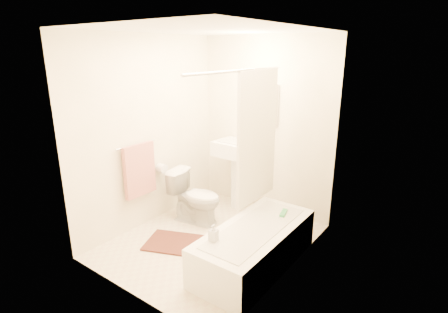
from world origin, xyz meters
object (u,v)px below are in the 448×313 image
Objects in this scene: sink at (236,172)px; soap_bottle at (213,233)px; bathtub at (255,246)px; toilet at (196,197)px; bath_mat at (174,243)px.

sink is 6.33× the size of soap_bottle.
bathtub is 0.58m from soap_bottle.
toilet is 0.46× the size of bathtub.
sink is 1.47m from bathtub.
sink reaches higher than bath_mat.
sink is 0.71× the size of bathtub.
toilet is 0.65× the size of sink.
bath_mat is at bearing -87.95° from sink.
bath_mat is at bearing -167.63° from bathtub.
bath_mat is (0.16, -0.60, -0.33)m from toilet.
bath_mat is (-0.02, -1.27, -0.53)m from sink.
bath_mat is at bearing -173.87° from toilet.
soap_bottle is (0.77, -1.51, -0.03)m from sink.
toilet is 1.09× the size of bath_mat.
soap_bottle reaches higher than bath_mat.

